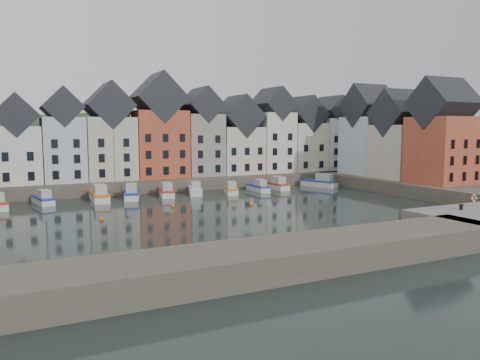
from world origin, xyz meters
TOP-DOWN VIEW (x-y plane):
  - ground at (0.00, 0.00)m, footprint 260.00×260.00m
  - far_quay at (0.00, 30.00)m, footprint 90.00×16.00m
  - right_quay at (37.00, 3.00)m, footprint 14.00×54.00m
  - near_wall at (-10.00, -22.00)m, footprint 50.00×6.00m
  - hillside at (0.02, 56.00)m, footprint 153.60×70.40m
  - far_terrace at (3.21, 28.00)m, footprint 72.37×8.16m
  - right_terrace at (36.00, 8.07)m, footprint 8.30×24.25m
  - mooring_buoys at (-4.00, 5.33)m, footprint 20.50×5.50m
  - boat_b at (-19.12, 18.37)m, footprint 2.90×6.06m
  - boat_c at (-11.75, 17.76)m, footprint 2.42×7.08m
  - boat_d at (-7.06, 17.89)m, footprint 3.73×6.87m
  - boat_e at (-1.72, 18.16)m, footprint 3.12×6.51m
  - boat_f at (2.96, 18.19)m, footprint 3.52×6.30m
  - boat_g at (8.43, 16.59)m, footprint 3.30×5.81m
  - boat_h at (13.75, 17.25)m, footprint 1.88×5.71m
  - boat_i at (17.66, 18.21)m, footprint 2.20×6.43m
  - boat_j at (26.46, 17.63)m, footprint 4.24×7.03m
  - mooring_bollard at (18.41, -17.77)m, footprint 0.48×0.48m
  - life_ring_post at (21.33, -16.95)m, footprint 0.80×0.17m

SIDE VIEW (x-z plane):
  - hillside at x=0.02m, z-range -49.96..14.04m
  - ground at x=0.00m, z-range 0.00..0.00m
  - mooring_buoys at x=-4.00m, z-range -0.10..0.40m
  - boat_g at x=8.43m, z-range -0.43..1.70m
  - boat_h at x=13.75m, z-range -0.44..1.74m
  - boat_b at x=-19.12m, z-range -0.45..1.78m
  - boat_f at x=2.96m, z-range -0.47..1.84m
  - boat_e at x=-1.72m, z-range -0.49..1.92m
  - boat_i at x=17.66m, z-range -0.49..1.95m
  - boat_j at x=26.46m, z-range -0.52..2.06m
  - boat_c at x=-11.75m, z-range -0.54..2.15m
  - boat_d at x=-7.06m, z-range -5.46..7.09m
  - far_quay at x=0.00m, z-range 0.00..2.00m
  - right_quay at x=37.00m, z-range 0.00..2.00m
  - near_wall at x=-10.00m, z-range 0.00..2.00m
  - mooring_bollard at x=18.41m, z-range 2.03..2.59m
  - life_ring_post at x=21.33m, z-range 2.21..3.51m
  - far_terrace at x=3.21m, z-range -0.01..17.76m
  - right_terrace at x=36.00m, z-range 0.73..17.10m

